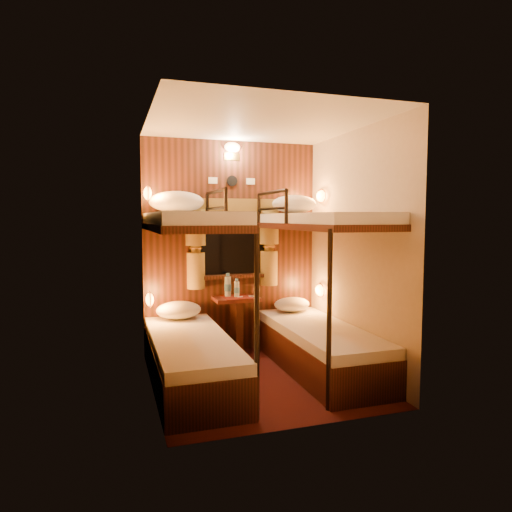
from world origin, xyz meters
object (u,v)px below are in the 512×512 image
object	(u,v)px
bottle_left	(228,286)
table	(236,318)
bunk_left	(191,325)
bottle_right	(237,289)
bunk_right	(319,315)

from	to	relation	value
bottle_left	table	bearing A→B (deg)	-37.94
bunk_left	table	xyz separation A→B (m)	(0.65, 0.78, -0.14)
bunk_left	table	bearing A→B (deg)	50.33
bottle_left	bottle_right	size ratio (longest dim) A/B	1.27
bunk_right	bottle_right	size ratio (longest dim) A/B	9.09
bunk_right	bottle_right	world-z (taller)	bunk_right
bunk_left	bunk_right	xyz separation A→B (m)	(1.30, 0.00, 0.00)
bottle_right	bunk_right	bearing A→B (deg)	-50.38
table	bottle_right	size ratio (longest dim) A/B	3.13
bunk_left	bottle_right	distance (m)	1.03
bottle_right	bottle_left	bearing A→B (deg)	141.78
bunk_left	table	distance (m)	1.02
bunk_right	bottle_right	distance (m)	1.02
table	bottle_right	distance (m)	0.33
bunk_left	table	world-z (taller)	bunk_left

